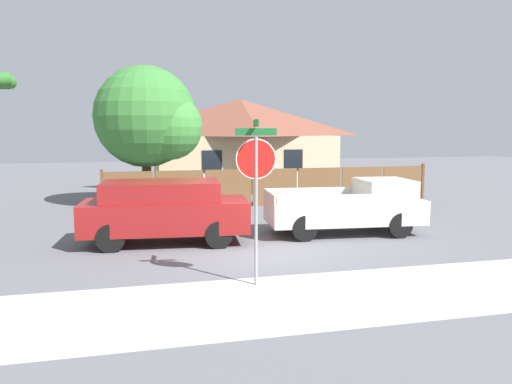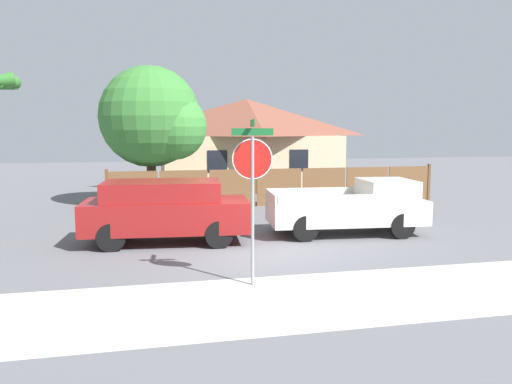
{
  "view_description": "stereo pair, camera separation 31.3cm",
  "coord_description": "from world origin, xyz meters",
  "px_view_note": "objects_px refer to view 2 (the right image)",
  "views": [
    {
      "loc": [
        -3.35,
        -12.54,
        3.31
      ],
      "look_at": [
        -0.12,
        0.62,
        1.6
      ],
      "focal_mm": 35.0,
      "sensor_mm": 36.0,
      "label": 1
    },
    {
      "loc": [
        -3.05,
        -12.61,
        3.31
      ],
      "look_at": [
        -0.12,
        0.62,
        1.6
      ],
      "focal_mm": 35.0,
      "sensor_mm": 36.0,
      "label": 2
    }
  ],
  "objects_px": {
    "house": "(247,142)",
    "orange_pickup": "(352,207)",
    "oak_tree": "(155,119)",
    "stop_sign": "(252,173)",
    "red_suv": "(166,209)"
  },
  "relations": [
    {
      "from": "oak_tree",
      "to": "orange_pickup",
      "type": "distance_m",
      "value": 9.78
    },
    {
      "from": "red_suv",
      "to": "orange_pickup",
      "type": "distance_m",
      "value": 5.81
    },
    {
      "from": "oak_tree",
      "to": "stop_sign",
      "type": "xyz_separation_m",
      "value": [
        1.74,
        -11.67,
        -1.33
      ]
    },
    {
      "from": "stop_sign",
      "to": "orange_pickup",
      "type": "bearing_deg",
      "value": 53.21
    },
    {
      "from": "red_suv",
      "to": "stop_sign",
      "type": "bearing_deg",
      "value": -64.81
    },
    {
      "from": "house",
      "to": "oak_tree",
      "type": "distance_m",
      "value": 8.13
    },
    {
      "from": "house",
      "to": "red_suv",
      "type": "xyz_separation_m",
      "value": [
        -5.11,
        -13.36,
        -1.59
      ]
    },
    {
      "from": "red_suv",
      "to": "stop_sign",
      "type": "xyz_separation_m",
      "value": [
        1.64,
        -4.45,
        1.4
      ]
    },
    {
      "from": "oak_tree",
      "to": "stop_sign",
      "type": "relative_size",
      "value": 1.7
    },
    {
      "from": "house",
      "to": "orange_pickup",
      "type": "bearing_deg",
      "value": -86.99
    },
    {
      "from": "house",
      "to": "red_suv",
      "type": "distance_m",
      "value": 14.39
    },
    {
      "from": "stop_sign",
      "to": "oak_tree",
      "type": "bearing_deg",
      "value": 104.97
    },
    {
      "from": "oak_tree",
      "to": "house",
      "type": "bearing_deg",
      "value": 49.74
    },
    {
      "from": "oak_tree",
      "to": "orange_pickup",
      "type": "xyz_separation_m",
      "value": [
        5.91,
        -7.24,
        -2.88
      ]
    },
    {
      "from": "house",
      "to": "orange_pickup",
      "type": "relative_size",
      "value": 2.05
    }
  ]
}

